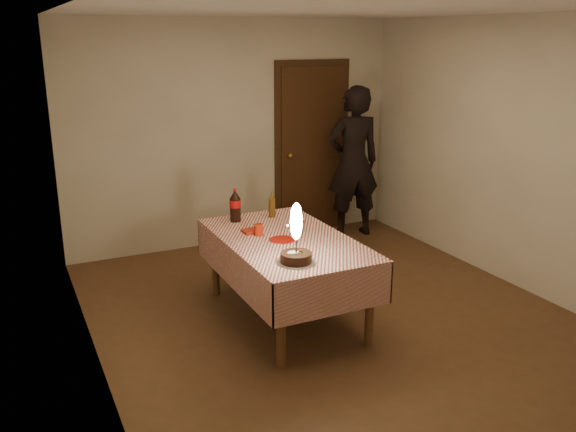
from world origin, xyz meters
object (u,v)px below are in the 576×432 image
(cola_bottle, at_px, (235,205))
(birthday_cake, at_px, (296,246))
(red_plate, at_px, (282,240))
(dining_table, at_px, (285,249))
(amber_bottle_right, at_px, (272,205))
(photographer, at_px, (353,162))
(clear_cup, at_px, (301,226))
(red_cup, at_px, (259,230))

(cola_bottle, bearing_deg, birthday_cake, -88.49)
(birthday_cake, distance_m, red_plate, 0.56)
(dining_table, distance_m, birthday_cake, 0.63)
(birthday_cake, height_order, amber_bottle_right, birthday_cake)
(birthday_cake, xyz_separation_m, photographer, (1.93, 2.33, 0.05))
(red_plate, height_order, photographer, photographer)
(birthday_cake, xyz_separation_m, cola_bottle, (-0.03, 1.21, 0.02))
(dining_table, relative_size, red_plate, 7.82)
(red_plate, xyz_separation_m, clear_cup, (0.26, 0.15, 0.04))
(cola_bottle, distance_m, photographer, 2.26)
(red_cup, relative_size, amber_bottle_right, 0.39)
(cola_bottle, relative_size, photographer, 0.17)
(red_cup, distance_m, cola_bottle, 0.49)
(dining_table, relative_size, cola_bottle, 5.42)
(amber_bottle_right, bearing_deg, red_plate, -107.23)
(red_cup, xyz_separation_m, photographer, (1.93, 1.60, 0.13))
(dining_table, bearing_deg, birthday_cake, -107.46)
(birthday_cake, relative_size, amber_bottle_right, 1.86)
(birthday_cake, height_order, red_plate, birthday_cake)
(dining_table, bearing_deg, photographer, 45.31)
(dining_table, xyz_separation_m, clear_cup, (0.21, 0.12, 0.14))
(cola_bottle, relative_size, amber_bottle_right, 1.25)
(red_plate, height_order, red_cup, red_cup)
(red_cup, height_order, photographer, photographer)
(birthday_cake, xyz_separation_m, clear_cup, (0.38, 0.68, -0.09))
(birthday_cake, bearing_deg, cola_bottle, 91.51)
(birthday_cake, distance_m, clear_cup, 0.78)
(cola_bottle, height_order, photographer, photographer)
(red_cup, distance_m, amber_bottle_right, 0.57)
(birthday_cake, xyz_separation_m, red_cup, (0.00, 0.73, -0.08))
(dining_table, height_order, birthday_cake, birthday_cake)
(red_plate, bearing_deg, cola_bottle, 103.18)
(red_cup, bearing_deg, photographer, 39.72)
(birthday_cake, distance_m, photographer, 3.03)
(dining_table, height_order, cola_bottle, cola_bottle)
(clear_cup, relative_size, cola_bottle, 0.28)
(birthday_cake, relative_size, red_plate, 2.15)
(red_plate, relative_size, red_cup, 2.20)
(dining_table, distance_m, red_cup, 0.29)
(dining_table, bearing_deg, amber_bottle_right, 75.88)
(clear_cup, bearing_deg, red_cup, 172.43)
(dining_table, xyz_separation_m, red_cup, (-0.18, 0.17, 0.15))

